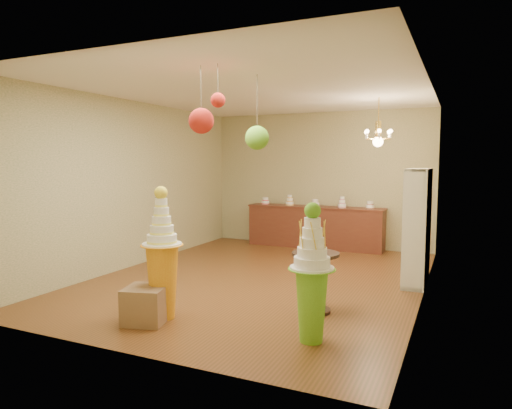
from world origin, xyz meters
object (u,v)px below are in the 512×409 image
at_px(pedestal_orange, 162,269).
at_px(round_table, 315,274).
at_px(pedestal_green, 312,285).
at_px(sideboard, 315,226).

distance_m(pedestal_orange, round_table, 1.90).
xyz_separation_m(pedestal_orange, round_table, (1.63, 0.98, -0.11)).
xyz_separation_m(pedestal_green, sideboard, (-1.55, 5.17, -0.13)).
relative_size(pedestal_orange, sideboard, 0.53).
bearing_deg(round_table, sideboard, 107.16).
bearing_deg(pedestal_orange, sideboard, 86.44).
bearing_deg(pedestal_green, pedestal_orange, -178.79).
bearing_deg(pedestal_orange, round_table, 31.11).
height_order(pedestal_orange, round_table, pedestal_orange).
height_order(pedestal_green, sideboard, pedestal_green).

